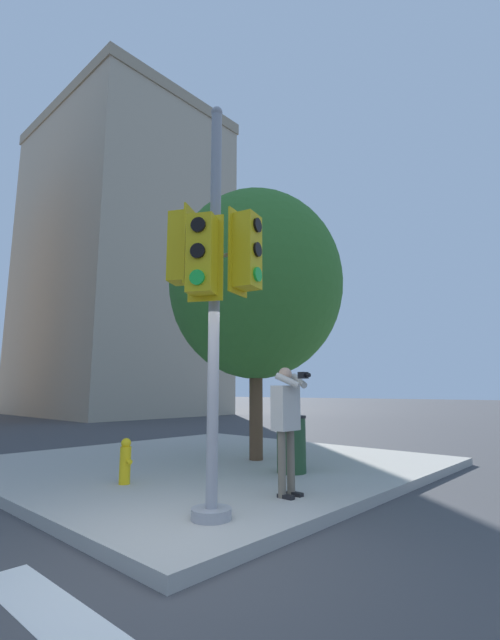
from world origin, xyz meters
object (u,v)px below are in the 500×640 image
object	(u,v)px
traffic_signal_pole	(211,279)
trash_bin	(291,444)
person_photographer	(287,417)
fire_hydrant	(125,461)
street_tree	(256,284)

from	to	relation	value
traffic_signal_pole	trash_bin	bearing A→B (deg)	19.80
person_photographer	trash_bin	distance (m)	1.81
traffic_signal_pole	person_photographer	bearing A→B (deg)	2.32
trash_bin	traffic_signal_pole	bearing A→B (deg)	-160.20
person_photographer	fire_hydrant	size ratio (longest dim) A/B	2.54
fire_hydrant	traffic_signal_pole	bearing A→B (deg)	-100.45
traffic_signal_pole	fire_hydrant	distance (m)	3.41
trash_bin	street_tree	bearing A→B (deg)	65.53
person_photographer	street_tree	size ratio (longest dim) A/B	0.30
person_photographer	trash_bin	bearing A→B (deg)	35.12
traffic_signal_pole	street_tree	xyz separation A→B (m)	(3.56, 2.45, 1.02)
traffic_signal_pole	fire_hydrant	bearing A→B (deg)	79.55
street_tree	trash_bin	world-z (taller)	street_tree
traffic_signal_pole	street_tree	world-z (taller)	street_tree
trash_bin	person_photographer	bearing A→B (deg)	-144.88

